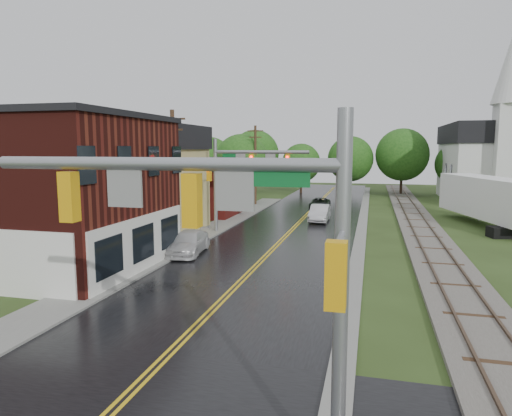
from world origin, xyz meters
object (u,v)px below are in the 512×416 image
at_px(church, 494,154).
at_px(pickup_white, 188,243).
at_px(brick_building, 26,191).
at_px(tree_left_a, 9,167).
at_px(tree_left_b, 109,156).
at_px(traffic_signal_far, 242,168).
at_px(semi_trailer, 490,198).
at_px(utility_pole_b, 174,175).
at_px(suv_dark, 320,204).
at_px(tree_left_e, 243,162).
at_px(tree_left_c, 183,166).
at_px(traffic_signal_near, 229,229).
at_px(utility_pole_c, 255,164).
at_px(sedan_silver, 320,213).

height_order(church, pickup_white, church).
bearing_deg(brick_building, pickup_white, 30.67).
xyz_separation_m(brick_building, pickup_white, (7.68, 4.56, -3.47)).
relative_size(tree_left_a, tree_left_b, 0.89).
xyz_separation_m(brick_building, traffic_signal_far, (9.01, 12.00, 0.82)).
distance_m(brick_building, tree_left_b, 17.80).
distance_m(tree_left_b, semi_trailer, 33.70).
height_order(utility_pole_b, tree_left_a, utility_pole_b).
bearing_deg(suv_dark, tree_left_e, 156.39).
height_order(brick_building, tree_left_c, brick_building).
bearing_deg(tree_left_a, brick_building, -43.13).
xyz_separation_m(tree_left_b, pickup_white, (13.05, -12.34, -5.04)).
height_order(brick_building, tree_left_e, brick_building).
xyz_separation_m(utility_pole_b, tree_left_b, (-11.05, 9.90, 1.00)).
relative_size(traffic_signal_near, utility_pole_b, 0.82).
bearing_deg(church, semi_trailer, -103.28).
bearing_deg(tree_left_e, pickup_white, -81.27).
bearing_deg(tree_left_b, utility_pole_c, 47.61).
relative_size(church, semi_trailer, 1.49).
bearing_deg(tree_left_e, traffic_signal_near, -74.32).
xyz_separation_m(brick_building, utility_pole_b, (5.68, 7.00, 0.57)).
distance_m(traffic_signal_near, traffic_signal_far, 25.94).
xyz_separation_m(traffic_signal_near, utility_pole_c, (-10.27, 42.00, -0.25)).
height_order(brick_building, church, church).
relative_size(tree_left_b, tree_left_e, 1.19).
bearing_deg(church, tree_left_c, -157.76).
height_order(traffic_signal_near, semi_trailer, traffic_signal_near).
distance_m(tree_left_c, tree_left_e, 7.82).
height_order(church, tree_left_b, church).
height_order(tree_left_a, tree_left_b, tree_left_b).
height_order(pickup_white, semi_trailer, semi_trailer).
bearing_deg(utility_pole_c, utility_pole_b, -90.00).
bearing_deg(pickup_white, sedan_silver, 59.84).
relative_size(tree_left_b, tree_left_c, 1.27).
bearing_deg(sedan_silver, semi_trailer, 3.72).
distance_m(utility_pole_b, sedan_silver, 15.21).
bearing_deg(suv_dark, utility_pole_b, -112.28).
bearing_deg(brick_building, tree_left_a, 136.87).
relative_size(tree_left_e, sedan_silver, 1.81).
bearing_deg(sedan_silver, traffic_signal_near, -86.80).
distance_m(traffic_signal_far, semi_trailer, 20.75).
distance_m(pickup_white, semi_trailer, 25.54).
height_order(tree_left_c, suv_dark, tree_left_c).
relative_size(traffic_signal_near, utility_pole_c, 0.82).
height_order(utility_pole_b, suv_dark, utility_pole_b).
bearing_deg(tree_left_e, utility_pole_c, -42.84).
xyz_separation_m(church, utility_pole_b, (-26.80, -31.74, -1.11)).
distance_m(brick_building, tree_left_e, 31.12).
xyz_separation_m(tree_left_c, tree_left_e, (5.00, 6.00, 0.30)).
distance_m(tree_left_a, tree_left_e, 26.40).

